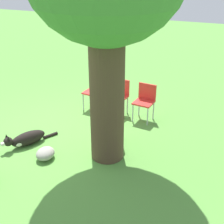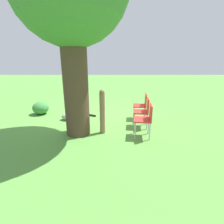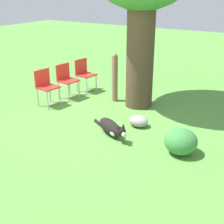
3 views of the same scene
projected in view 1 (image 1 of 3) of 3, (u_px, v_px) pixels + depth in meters
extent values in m
plane|color=#56933D|center=(60.00, 133.00, 7.00)|extent=(30.00, 30.00, 0.00)
cylinder|color=#4C3828|center=(107.00, 90.00, 5.58)|extent=(0.64, 0.64, 2.80)
ellipsoid|color=black|center=(28.00, 138.00, 6.50)|extent=(0.77, 0.59, 0.29)
ellipsoid|color=silver|center=(19.00, 142.00, 6.40)|extent=(0.33, 0.32, 0.18)
sphere|color=black|center=(8.00, 142.00, 6.23)|extent=(0.25, 0.25, 0.19)
cylinder|color=silver|center=(3.00, 144.00, 6.18)|extent=(0.11, 0.11, 0.08)
cone|color=black|center=(8.00, 138.00, 6.15)|extent=(0.06, 0.06, 0.08)
cone|color=black|center=(6.00, 136.00, 6.22)|extent=(0.06, 0.06, 0.08)
cylinder|color=black|center=(50.00, 135.00, 6.84)|extent=(0.32, 0.22, 0.06)
cylinder|color=#846647|center=(118.00, 116.00, 6.51)|extent=(0.14, 0.14, 1.12)
sphere|color=#846647|center=(119.00, 90.00, 6.25)|extent=(0.13, 0.13, 0.13)
cube|color=red|center=(93.00, 92.00, 7.91)|extent=(0.47, 0.49, 0.04)
cube|color=red|center=(97.00, 82.00, 7.97)|extent=(0.09, 0.44, 0.39)
cylinder|color=#B7B7BC|center=(96.00, 105.00, 7.79)|extent=(0.03, 0.03, 0.45)
cylinder|color=#B7B7BC|center=(83.00, 102.00, 7.96)|extent=(0.03, 0.03, 0.45)
cylinder|color=#B7B7BC|center=(103.00, 100.00, 8.07)|extent=(0.03, 0.03, 0.45)
cylinder|color=#B7B7BC|center=(91.00, 97.00, 8.24)|extent=(0.03, 0.03, 0.45)
cube|color=red|center=(117.00, 97.00, 7.63)|extent=(0.47, 0.49, 0.04)
cube|color=red|center=(121.00, 87.00, 7.68)|extent=(0.09, 0.44, 0.39)
cylinder|color=#B7B7BC|center=(121.00, 111.00, 7.51)|extent=(0.03, 0.03, 0.45)
cylinder|color=#B7B7BC|center=(107.00, 107.00, 7.67)|extent=(0.03, 0.03, 0.45)
cylinder|color=#B7B7BC|center=(127.00, 105.00, 7.79)|extent=(0.03, 0.03, 0.45)
cylinder|color=#B7B7BC|center=(114.00, 102.00, 7.96)|extent=(0.03, 0.03, 0.45)
cube|color=red|center=(144.00, 103.00, 7.34)|extent=(0.47, 0.49, 0.04)
cube|color=red|center=(147.00, 91.00, 7.40)|extent=(0.09, 0.44, 0.39)
cylinder|color=#B7B7BC|center=(148.00, 117.00, 7.23)|extent=(0.03, 0.03, 0.45)
cylinder|color=#B7B7BC|center=(133.00, 113.00, 7.39)|extent=(0.03, 0.03, 0.45)
cylinder|color=#B7B7BC|center=(153.00, 111.00, 7.51)|extent=(0.03, 0.03, 0.45)
cylinder|color=#B7B7BC|center=(139.00, 107.00, 7.67)|extent=(0.03, 0.03, 0.45)
ellipsoid|color=gray|center=(45.00, 154.00, 6.05)|extent=(0.41, 0.34, 0.23)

